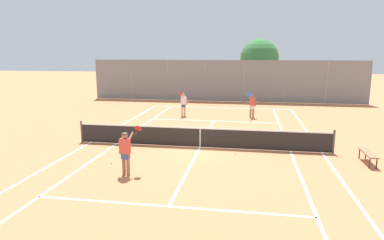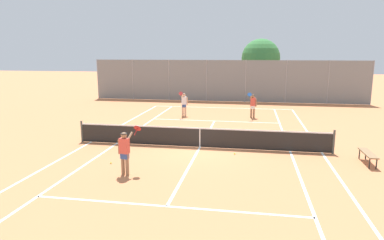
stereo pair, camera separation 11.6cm
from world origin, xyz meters
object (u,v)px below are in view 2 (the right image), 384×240
at_px(loose_tennis_ball_4, 157,130).
at_px(tree_behind_left, 260,59).
at_px(loose_tennis_ball_3, 235,154).
at_px(player_far_left, 184,103).
at_px(loose_tennis_ball_2, 111,163).
at_px(player_near_side, 125,150).
at_px(player_far_right, 253,104).
at_px(loose_tennis_ball_1, 233,129).
at_px(loose_tennis_ball_0, 277,148).
at_px(tennis_net, 200,137).
at_px(courtside_bench, 368,154).

relative_size(loose_tennis_ball_4, tree_behind_left, 0.01).
bearing_deg(loose_tennis_ball_4, loose_tennis_ball_3, -40.25).
relative_size(player_far_left, loose_tennis_ball_2, 26.88).
bearing_deg(player_near_side, player_far_left, 90.92).
height_order(player_far_right, loose_tennis_ball_2, player_far_right).
xyz_separation_m(player_far_left, loose_tennis_ball_1, (3.63, -3.72, -0.89)).
height_order(player_far_left, loose_tennis_ball_0, player_far_left).
height_order(loose_tennis_ball_2, loose_tennis_ball_3, same).
bearing_deg(loose_tennis_ball_2, tennis_net, 43.59).
bearing_deg(player_near_side, loose_tennis_ball_2, 133.33).
xyz_separation_m(player_far_left, tree_behind_left, (5.36, 11.63, 2.83)).
bearing_deg(tree_behind_left, loose_tennis_ball_2, -105.46).
bearing_deg(loose_tennis_ball_1, loose_tennis_ball_0, -58.54).
bearing_deg(courtside_bench, player_far_right, 116.36).
relative_size(loose_tennis_ball_4, courtside_bench, 0.04).
xyz_separation_m(player_far_right, loose_tennis_ball_0, (1.13, -7.53, -0.89)).
xyz_separation_m(tennis_net, loose_tennis_ball_4, (-2.97, 3.08, -0.48)).
bearing_deg(tree_behind_left, player_far_right, -93.09).
relative_size(player_far_right, loose_tennis_ball_3, 26.88).
distance_m(loose_tennis_ball_1, tree_behind_left, 15.89).
height_order(player_near_side, loose_tennis_ball_4, player_near_side).
xyz_separation_m(player_near_side, tree_behind_left, (5.17, 23.57, 2.83)).
distance_m(player_near_side, loose_tennis_ball_1, 8.96).
relative_size(player_far_left, courtside_bench, 1.18).
height_order(loose_tennis_ball_1, loose_tennis_ball_4, same).
bearing_deg(tennis_net, loose_tennis_ball_4, 134.03).
relative_size(loose_tennis_ball_1, courtside_bench, 0.04).
xyz_separation_m(loose_tennis_ball_1, loose_tennis_ball_4, (-4.29, -1.04, 0.00)).
height_order(tennis_net, loose_tennis_ball_2, tennis_net).
bearing_deg(loose_tennis_ball_3, tennis_net, 152.82).
bearing_deg(player_far_right, loose_tennis_ball_1, -106.14).
relative_size(loose_tennis_ball_2, loose_tennis_ball_4, 1.00).
bearing_deg(player_near_side, loose_tennis_ball_0, 38.71).
xyz_separation_m(loose_tennis_ball_2, tree_behind_left, (6.21, 22.47, 3.73)).
xyz_separation_m(player_far_left, loose_tennis_ball_0, (5.87, -7.39, -0.89)).
relative_size(loose_tennis_ball_0, loose_tennis_ball_2, 1.00).
relative_size(tennis_net, loose_tennis_ball_4, 181.82).
relative_size(loose_tennis_ball_3, tree_behind_left, 0.01).
bearing_deg(player_far_right, loose_tennis_ball_2, -117.00).
relative_size(loose_tennis_ball_1, loose_tennis_ball_4, 1.00).
distance_m(player_near_side, tree_behind_left, 24.30).
distance_m(loose_tennis_ball_2, tree_behind_left, 23.61).
relative_size(tennis_net, loose_tennis_ball_1, 181.82).
distance_m(player_far_right, loose_tennis_ball_3, 8.91).
relative_size(player_near_side, loose_tennis_ball_1, 26.88).
distance_m(courtside_bench, tree_behind_left, 21.34).
bearing_deg(courtside_bench, loose_tennis_ball_4, 156.59).
bearing_deg(player_far_left, tennis_net, -73.55).
relative_size(player_far_right, courtside_bench, 1.18).
bearing_deg(tennis_net, player_near_side, -117.27).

